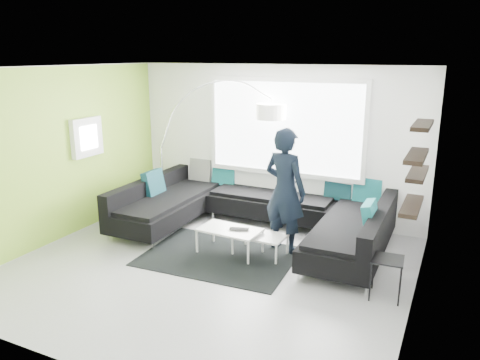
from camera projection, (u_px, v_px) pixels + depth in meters
name	position (u px, v px, depth m)	size (l,w,h in m)	color
ground	(209.00, 267.00, 6.74)	(5.50, 5.50, 0.00)	gray
room_shell	(216.00, 141.00, 6.43)	(5.54, 5.04, 2.82)	white
sectional_sofa	(254.00, 213.00, 7.81)	(4.33, 2.70, 0.93)	black
rug	(219.00, 256.00, 7.09)	(2.24, 1.63, 0.01)	black
coffee_table	(245.00, 242.00, 7.14)	(1.20, 0.70, 0.39)	white
arc_lamp	(161.00, 148.00, 8.77)	(2.38, 1.07, 2.53)	silver
side_table	(386.00, 278.00, 5.85)	(0.38, 0.38, 0.53)	black
person	(285.00, 191.00, 7.10)	(0.80, 0.62, 1.93)	black
laptop	(239.00, 230.00, 7.04)	(0.34, 0.27, 0.02)	black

